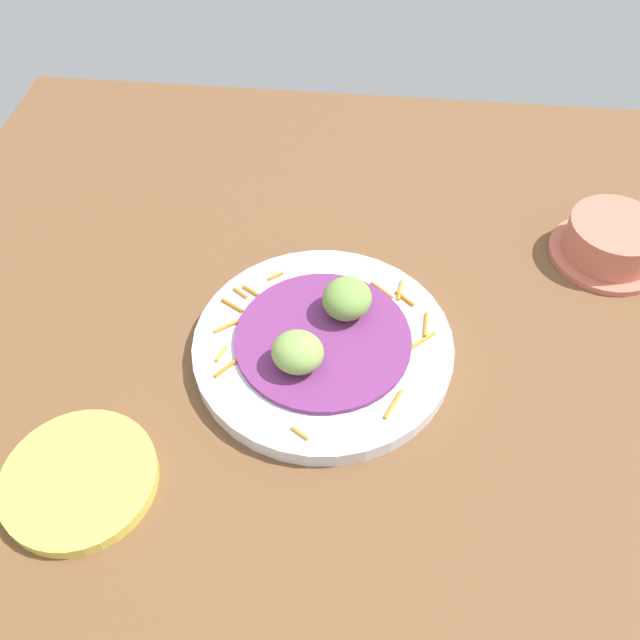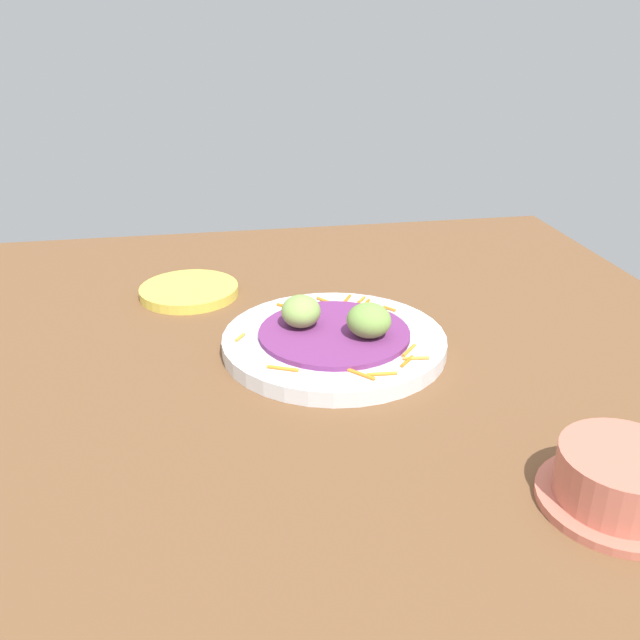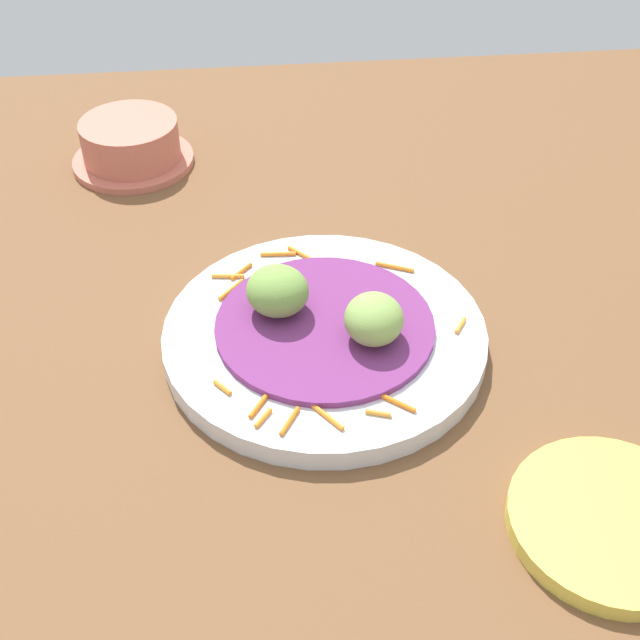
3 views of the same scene
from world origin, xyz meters
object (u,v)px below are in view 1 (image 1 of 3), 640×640
main_plate (323,346)px  guac_scoop_left (347,299)px  terracotta_bowl (611,241)px  guac_scoop_center (298,352)px  side_plate_small (79,480)px

main_plate → guac_scoop_left: (-3.83, 2.18, 3.72)cm
terracotta_bowl → guac_scoop_center: bearing=-57.6°
guac_scoop_left → side_plate_small: size_ratio=0.38×
main_plate → guac_scoop_left: 5.76cm
main_plate → guac_scoop_center: 5.69cm
side_plate_small → terracotta_bowl: 65.12cm
guac_scoop_left → side_plate_small: bearing=-46.9°
guac_scoop_left → guac_scoop_center: size_ratio=1.02×
guac_scoop_left → side_plate_small: guac_scoop_left is taller
guac_scoop_left → terracotta_bowl: 34.21cm
main_plate → guac_scoop_center: (3.83, -2.18, 3.60)cm
main_plate → guac_scoop_center: bearing=-29.7°
main_plate → terracotta_bowl: size_ratio=2.03×
guac_scoop_center → main_plate: bearing=150.3°
guac_scoop_left → guac_scoop_center: bearing=-29.7°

